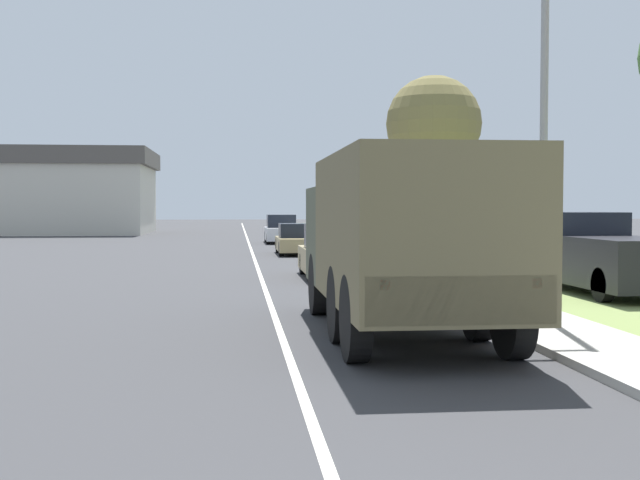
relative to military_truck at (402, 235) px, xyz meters
The scene contains 12 objects.
ground_plane 29.25m from the military_truck, 93.85° to the left, with size 180.00×180.00×0.00m, color #38383A.
lane_centre_stripe 29.25m from the military_truck, 93.85° to the left, with size 0.12×120.00×0.00m.
sidewalk_right 29.29m from the military_truck, 85.02° to the left, with size 1.80×120.00×0.12m.
grass_strip_right 30.00m from the military_truck, 76.61° to the left, with size 7.00×120.00×0.02m.
military_truck is the anchor object (origin of this frame).
car_nearest_ahead 10.62m from the military_truck, 89.21° to the left, with size 1.74×4.34×1.59m.
car_second_ahead 22.31m from the military_truck, 90.08° to the left, with size 1.72×4.06×1.36m.
car_third_ahead 33.42m from the military_truck, 90.17° to the left, with size 1.82×4.43×1.64m.
pickup_truck 8.46m from the military_truck, 43.55° to the left, with size 1.95×5.30×1.94m.
lamp_post 3.88m from the military_truck, 22.70° to the left, with size 1.69×0.24×7.07m.
tree_far_right 24.09m from the military_truck, 74.77° to the left, with size 4.31×4.31×8.00m.
building_distant 55.03m from the military_truck, 110.40° to the left, with size 20.03×11.85×6.48m.
Camera 1 is at (-0.73, -1.93, 2.10)m, focal length 45.00 mm.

